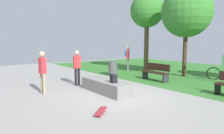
{
  "coord_description": "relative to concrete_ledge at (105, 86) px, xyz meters",
  "views": [
    {
      "loc": [
        6.18,
        -4.82,
        2.01
      ],
      "look_at": [
        -0.57,
        0.18,
        1.02
      ],
      "focal_mm": 32.79,
      "sensor_mm": 36.0,
      "label": 1
    }
  ],
  "objects": [
    {
      "name": "backpack_on_ledge",
      "position": [
        0.59,
        -0.03,
        0.41
      ],
      "size": [
        0.31,
        0.25,
        0.32
      ],
      "primitive_type": "cube",
      "rotation": [
        0.0,
        0.0,
        6.08
      ],
      "color": "black",
      "rests_on": "concrete_ledge"
    },
    {
      "name": "concrete_ledge",
      "position": [
        0.0,
        0.0,
        0.0
      ],
      "size": [
        2.59,
        0.78,
        0.5
      ],
      "primitive_type": "cube",
      "color": "gray",
      "rests_on": "ground_plane"
    },
    {
      "name": "park_bench_center_lawn",
      "position": [
        -0.53,
        3.65,
        0.23
      ],
      "size": [
        1.61,
        0.51,
        0.91
      ],
      "color": "#331E14",
      "rests_on": "ground_plane"
    },
    {
      "name": "skateboard_by_ledge",
      "position": [
        2.0,
        -1.53,
        -0.18
      ],
      "size": [
        0.69,
        0.72,
        0.08
      ],
      "color": "#A5262D",
      "rests_on": "ground_plane"
    },
    {
      "name": "grass_lawn",
      "position": [
        0.57,
        8.3,
        -0.24
      ],
      "size": [
        26.6,
        11.73,
        0.01
      ],
      "primitive_type": "cube",
      "color": "#387A2D",
      "rests_on": "ground_plane"
    },
    {
      "name": "pedestrian_with_backpack",
      "position": [
        -4.48,
        5.06,
        0.83
      ],
      "size": [
        0.45,
        0.45,
        1.78
      ],
      "color": "slate",
      "rests_on": "ground_plane"
    },
    {
      "name": "tree_tall_oak",
      "position": [
        -0.53,
        6.19,
        3.54
      ],
      "size": [
        2.96,
        2.96,
        5.28
      ],
      "color": "#42301E",
      "rests_on": "grass_lawn"
    },
    {
      "name": "ground_plane",
      "position": [
        0.57,
        0.16,
        -0.25
      ],
      "size": [
        28.0,
        28.0,
        0.0
      ],
      "primitive_type": "plane",
      "color": "#9E9993"
    },
    {
      "name": "tree_slender_maple",
      "position": [
        -3.88,
        6.35,
        4.0
      ],
      "size": [
        2.43,
        2.43,
        5.54
      ],
      "color": "brown",
      "rests_on": "grass_lawn"
    },
    {
      "name": "trash_bin",
      "position": [
        -3.35,
        2.89,
        0.19
      ],
      "size": [
        0.55,
        0.55,
        0.87
      ],
      "primitive_type": "cylinder",
      "color": "#4C4C51",
      "rests_on": "ground_plane"
    },
    {
      "name": "skater_watching",
      "position": [
        -2.0,
        -0.25,
        0.72
      ],
      "size": [
        0.31,
        0.4,
        1.66
      ],
      "color": "black",
      "rests_on": "ground_plane"
    },
    {
      "name": "skater_performing_trick",
      "position": [
        -1.22,
        -2.13,
        0.74
      ],
      "size": [
        0.43,
        0.23,
        1.69
      ],
      "color": "tan",
      "rests_on": "ground_plane"
    }
  ]
}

